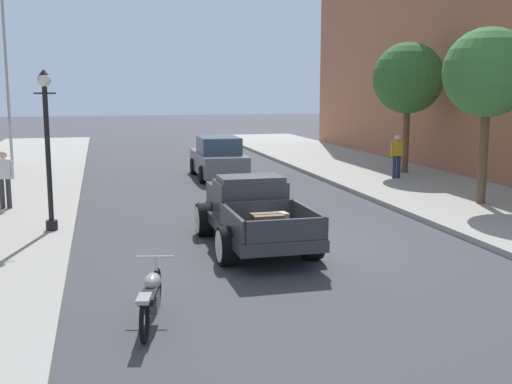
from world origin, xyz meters
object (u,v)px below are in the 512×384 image
pedestrian_sidewalk_right (397,154)px  street_tree_nearest (488,73)px  motorcycle_parked (151,296)px  car_background_grey (218,159)px  street_lamp_near (47,138)px  pedestrian_sidewalk_left (4,176)px  flagpole (10,36)px  hotrod_truck_gunmetal (251,212)px  street_tree_second (408,79)px

pedestrian_sidewalk_right → street_tree_nearest: bearing=-89.4°
motorcycle_parked → car_background_grey: bearing=75.9°
street_lamp_near → motorcycle_parked: bearing=-73.8°
motorcycle_parked → pedestrian_sidewalk_left: pedestrian_sidewalk_left is taller
pedestrian_sidewalk_right → flagpole: size_ratio=0.18×
car_background_grey → street_lamp_near: (-5.76, -8.93, 1.62)m
hotrod_truck_gunmetal → street_tree_second: (8.73, 9.59, 3.17)m
flagpole → street_tree_second: 16.99m
car_background_grey → street_tree_nearest: size_ratio=0.84×
motorcycle_parked → pedestrian_sidewalk_right: size_ratio=1.27×
hotrod_truck_gunmetal → flagpole: bearing=113.5°
flagpole → street_tree_second: flagpole is taller
car_background_grey → pedestrian_sidewalk_right: (6.40, -2.72, 0.32)m
pedestrian_sidewalk_left → street_tree_nearest: 14.22m
street_lamp_near → flagpole: flagpole is taller
pedestrian_sidewalk_right → street_lamp_near: size_ratio=0.43×
street_tree_nearest → pedestrian_sidewalk_right: bearing=90.6°
motorcycle_parked → pedestrian_sidewalk_left: 10.29m
car_background_grey → street_tree_second: (7.49, -1.28, 3.16)m
street_tree_second → street_tree_nearest: bearing=-98.4°
motorcycle_parked → pedestrian_sidewalk_right: 16.34m
hotrod_truck_gunmetal → pedestrian_sidewalk_left: size_ratio=3.01×
flagpole → street_tree_nearest: size_ratio=1.78×
street_lamp_near → street_tree_nearest: 12.35m
car_background_grey → pedestrian_sidewalk_left: bearing=-141.8°
hotrod_truck_gunmetal → street_tree_second: 13.35m
street_lamp_near → street_tree_second: bearing=30.0°
street_tree_second → pedestrian_sidewalk_right: bearing=-126.9°
motorcycle_parked → street_tree_nearest: (10.34, 7.19, 3.54)m
pedestrian_sidewalk_left → hotrod_truck_gunmetal: bearing=-40.8°
pedestrian_sidewalk_left → flagpole: flagpole is taller
pedestrian_sidewalk_right → street_tree_nearest: (0.06, -5.49, 2.90)m
street_tree_nearest → street_tree_second: size_ratio=0.99×
motorcycle_parked → flagpole: (-4.28, 20.47, 5.33)m
car_background_grey → street_tree_nearest: street_tree_nearest is taller
hotrod_truck_gunmetal → pedestrian_sidewalk_right: 11.18m
pedestrian_sidewalk_right → street_tree_second: 3.37m
hotrod_truck_gunmetal → street_lamp_near: street_lamp_near is taller
pedestrian_sidewalk_left → street_tree_second: 15.63m
car_background_grey → flagpole: flagpole is taller
hotrod_truck_gunmetal → street_tree_nearest: size_ratio=0.96×
pedestrian_sidewalk_right → street_tree_nearest: size_ratio=0.32×
motorcycle_parked → street_tree_second: (11.37, 14.12, 3.49)m
pedestrian_sidewalk_right → street_lamp_near: 13.72m
motorcycle_parked → pedestrian_sidewalk_right: (10.28, 12.68, 0.64)m
street_tree_nearest → street_tree_second: street_tree_second is taller
flagpole → street_tree_nearest: bearing=-42.3°
street_tree_nearest → street_lamp_near: bearing=-176.6°
street_tree_second → flagpole: bearing=157.9°
car_background_grey → pedestrian_sidewalk_right: pedestrian_sidewalk_right is taller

